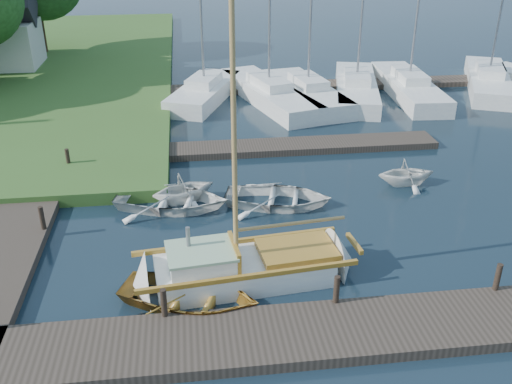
{
  "coord_description": "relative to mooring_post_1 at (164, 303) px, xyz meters",
  "views": [
    {
      "loc": [
        -2.16,
        -16.92,
        9.64
      ],
      "look_at": [
        0.0,
        0.0,
        1.2
      ],
      "focal_mm": 40.0,
      "sensor_mm": 36.0,
      "label": 1
    }
  ],
  "objects": [
    {
      "name": "mooring_post_5",
      "position": [
        -4.0,
        10.0,
        0.0
      ],
      "size": [
        0.16,
        0.16,
        0.8
      ],
      "primitive_type": "cylinder",
      "color": "black",
      "rests_on": "left_dock"
    },
    {
      "name": "sailboat",
      "position": [
        2.38,
        1.77,
        -0.36
      ],
      "size": [
        7.32,
        2.72,
        9.83
      ],
      "rotation": [
        0.0,
        0.0,
        0.11
      ],
      "color": "silver",
      "rests_on": "ground"
    },
    {
      "name": "far_dock",
      "position": [
        5.0,
        11.5,
        -0.55
      ],
      "size": [
        14.0,
        1.6,
        0.3
      ],
      "primitive_type": "cube",
      "color": "#322921",
      "rests_on": "ground"
    },
    {
      "name": "mooring_post_3",
      "position": [
        9.0,
        0.0,
        0.0
      ],
      "size": [
        0.16,
        0.16,
        0.8
      ],
      "primitive_type": "cylinder",
      "color": "black",
      "rests_on": "near_dock"
    },
    {
      "name": "marina_boat_2",
      "position": [
        7.65,
        18.54,
        -0.12
      ],
      "size": [
        3.67,
        8.32,
        12.02
      ],
      "rotation": [
        0.0,
        0.0,
        1.76
      ],
      "color": "silver",
      "rests_on": "ground"
    },
    {
      "name": "tender_c",
      "position": [
        3.97,
        6.25,
        -0.3
      ],
      "size": [
        4.38,
        3.58,
        0.8
      ],
      "primitive_type": "imported",
      "rotation": [
        0.0,
        0.0,
        1.33
      ],
      "color": "silver",
      "rests_on": "ground"
    },
    {
      "name": "marina_boat_1",
      "position": [
        5.47,
        18.7,
        -0.14
      ],
      "size": [
        4.75,
        9.62,
        10.03
      ],
      "rotation": [
        0.0,
        0.0,
        1.86
      ],
      "color": "silver",
      "rests_on": "ground"
    },
    {
      "name": "dinghy",
      "position": [
        0.65,
        0.79,
        -0.3
      ],
      "size": [
        4.59,
        3.97,
        0.8
      ],
      "primitive_type": "imported",
      "rotation": [
        0.0,
        0.0,
        1.2
      ],
      "color": "#91621D",
      "rests_on": "ground"
    },
    {
      "name": "ground",
      "position": [
        3.0,
        5.0,
        -0.7
      ],
      "size": [
        160.0,
        160.0,
        0.0
      ],
      "primitive_type": "plane",
      "color": "black",
      "rests_on": "ground"
    },
    {
      "name": "tender_b",
      "position": [
        0.58,
        6.96,
        -0.08
      ],
      "size": [
        2.93,
        2.75,
        1.24
      ],
      "primitive_type": "imported",
      "rotation": [
        0.0,
        0.0,
        1.94
      ],
      "color": "silver",
      "rests_on": "ground"
    },
    {
      "name": "marina_boat_4",
      "position": [
        13.68,
        18.96,
        -0.14
      ],
      "size": [
        2.74,
        9.03,
        10.52
      ],
      "rotation": [
        0.0,
        0.0,
        1.51
      ],
      "color": "silver",
      "rests_on": "ground"
    },
    {
      "name": "marina_boat_5",
      "position": [
        18.94,
        19.69,
        -0.13
      ],
      "size": [
        5.54,
        9.18,
        11.7
      ],
      "rotation": [
        0.0,
        0.0,
        1.17
      ],
      "color": "silver",
      "rests_on": "ground"
    },
    {
      "name": "mooring_post_1",
      "position": [
        0.0,
        0.0,
        0.0
      ],
      "size": [
        0.16,
        0.16,
        0.8
      ],
      "primitive_type": "cylinder",
      "color": "black",
      "rests_on": "near_dock"
    },
    {
      "name": "tender_a",
      "position": [
        0.13,
        6.52,
        -0.28
      ],
      "size": [
        4.6,
        3.74,
        0.84
      ],
      "primitive_type": "imported",
      "rotation": [
        0.0,
        0.0,
        1.34
      ],
      "color": "silver",
      "rests_on": "ground"
    },
    {
      "name": "tender_d",
      "position": [
        9.2,
        7.35,
        -0.12
      ],
      "size": [
        2.25,
        1.96,
        1.17
      ],
      "primitive_type": "imported",
      "rotation": [
        0.0,
        0.0,
        1.59
      ],
      "color": "silver",
      "rests_on": "ground"
    },
    {
      "name": "marina_boat_0",
      "position": [
        1.9,
        19.38,
        -0.11
      ],
      "size": [
        4.66,
        7.43,
        11.94
      ],
      "rotation": [
        0.0,
        0.0,
        1.19
      ],
      "color": "silver",
      "rests_on": "ground"
    },
    {
      "name": "marina_boat_3",
      "position": [
        10.62,
        19.15,
        -0.12
      ],
      "size": [
        4.3,
        9.2,
        12.24
      ],
      "rotation": [
        0.0,
        0.0,
        1.33
      ],
      "color": "silver",
      "rests_on": "ground"
    },
    {
      "name": "mooring_post_2",
      "position": [
        4.5,
        0.0,
        0.0
      ],
      "size": [
        0.16,
        0.16,
        0.8
      ],
      "primitive_type": "cylinder",
      "color": "black",
      "rests_on": "near_dock"
    },
    {
      "name": "left_dock",
      "position": [
        -5.0,
        7.0,
        -0.55
      ],
      "size": [
        2.2,
        18.0,
        0.3
      ],
      "primitive_type": "cube",
      "color": "#322921",
      "rests_on": "ground"
    },
    {
      "name": "near_dock",
      "position": [
        3.0,
        -1.0,
        -0.55
      ],
      "size": [
        18.0,
        2.2,
        0.3
      ],
      "primitive_type": "cube",
      "color": "#322921",
      "rests_on": "ground"
    },
    {
      "name": "mooring_post_4",
      "position": [
        -4.0,
        5.0,
        0.0
      ],
      "size": [
        0.16,
        0.16,
        0.8
      ],
      "primitive_type": "cylinder",
      "color": "black",
      "rests_on": "left_dock"
    },
    {
      "name": "pontoon",
      "position": [
        13.0,
        21.0,
        -0.55
      ],
      "size": [
        30.0,
        1.6,
        0.3
      ],
      "primitive_type": "cube",
      "color": "#322921",
      "rests_on": "ground"
    }
  ]
}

